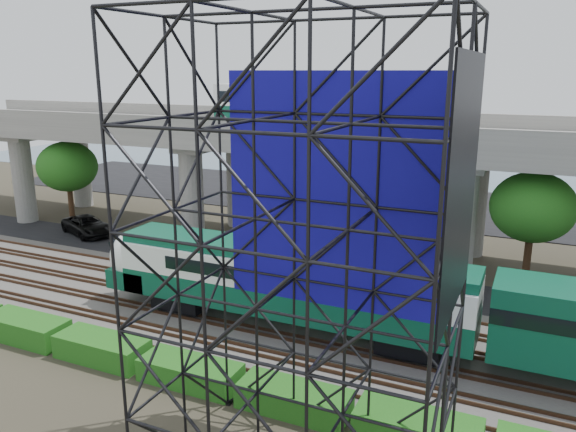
% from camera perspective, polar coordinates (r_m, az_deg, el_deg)
% --- Properties ---
extents(ground, '(140.00, 140.00, 0.00)m').
position_cam_1_polar(ground, '(29.94, -6.78, -12.16)').
color(ground, '#474233').
rests_on(ground, ground).
extents(ballast_bed, '(90.00, 12.00, 0.20)m').
position_cam_1_polar(ballast_bed, '(31.44, -4.87, -10.54)').
color(ballast_bed, slate).
rests_on(ballast_bed, ground).
extents(service_road, '(90.00, 5.00, 0.08)m').
position_cam_1_polar(service_road, '(38.51, 1.33, -5.75)').
color(service_road, black).
rests_on(service_road, ground).
extents(parking_lot, '(90.00, 18.00, 0.08)m').
position_cam_1_polar(parking_lot, '(59.97, 10.19, 1.47)').
color(parking_lot, black).
rests_on(parking_lot, ground).
extents(harbor_water, '(140.00, 40.00, 0.03)m').
position_cam_1_polar(harbor_water, '(81.10, 14.10, 4.64)').
color(harbor_water, '#486777').
rests_on(harbor_water, ground).
extents(rail_tracks, '(90.00, 9.52, 0.16)m').
position_cam_1_polar(rail_tracks, '(31.36, -4.88, -10.24)').
color(rail_tracks, '#472D1E').
rests_on(rail_tracks, ballast_bed).
extents(commuter_train, '(29.30, 3.06, 4.30)m').
position_cam_1_polar(commuter_train, '(28.40, 3.84, -7.23)').
color(commuter_train, black).
rests_on(commuter_train, rail_tracks).
extents(overpass, '(80.00, 12.00, 12.40)m').
position_cam_1_polar(overpass, '(41.63, 4.10, 7.37)').
color(overpass, '#9E9B93').
rests_on(overpass, ground).
extents(scaffold_tower, '(9.36, 6.36, 15.00)m').
position_cam_1_polar(scaffold_tower, '(17.11, 1.24, -5.76)').
color(scaffold_tower, black).
rests_on(scaffold_tower, ground).
extents(hedge_strip, '(34.60, 1.80, 1.20)m').
position_cam_1_polar(hedge_strip, '(26.02, -9.90, -15.27)').
color(hedge_strip, '#145916').
rests_on(hedge_strip, ground).
extents(trees, '(40.94, 16.94, 7.69)m').
position_cam_1_polar(trees, '(43.90, -1.33, 4.29)').
color(trees, '#382314').
rests_on(trees, ground).
extents(suv, '(6.13, 4.52, 1.55)m').
position_cam_1_polar(suv, '(49.75, -19.70, -0.91)').
color(suv, black).
rests_on(suv, service_road).
extents(parked_cars, '(35.12, 9.72, 1.30)m').
position_cam_1_polar(parked_cars, '(58.82, 12.67, 1.73)').
color(parked_cars, white).
rests_on(parked_cars, parking_lot).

